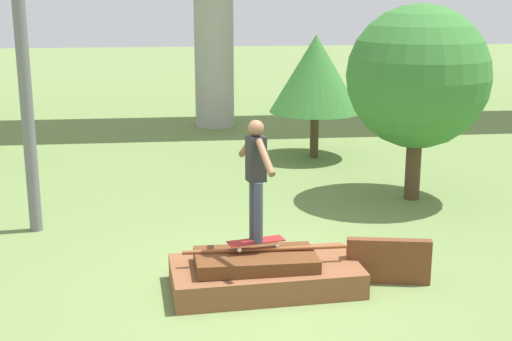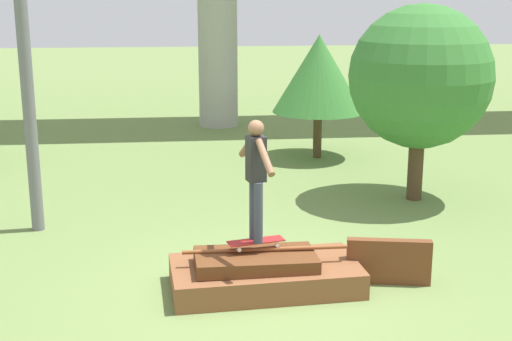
{
  "view_description": "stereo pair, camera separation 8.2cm",
  "coord_description": "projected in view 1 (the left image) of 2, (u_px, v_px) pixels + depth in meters",
  "views": [
    {
      "loc": [
        -1.11,
        -8.64,
        3.84
      ],
      "look_at": [
        -0.12,
        0.03,
        1.6
      ],
      "focal_mm": 50.0,
      "sensor_mm": 36.0,
      "label": 1
    },
    {
      "loc": [
        -1.02,
        -8.65,
        3.84
      ],
      "look_at": [
        -0.12,
        0.03,
        1.6
      ],
      "focal_mm": 50.0,
      "sensor_mm": 36.0,
      "label": 2
    }
  ],
  "objects": [
    {
      "name": "scrap_pile",
      "position": [
        264.0,
        273.0,
        9.32
      ],
      "size": [
        2.53,
        1.4,
        0.57
      ],
      "color": "brown",
      "rests_on": "ground_plane"
    },
    {
      "name": "ground_plane",
      "position": [
        265.0,
        288.0,
        9.39
      ],
      "size": [
        80.0,
        80.0,
        0.0
      ],
      "primitive_type": "plane",
      "color": "olive"
    },
    {
      "name": "skateboard",
      "position": [
        256.0,
        242.0,
        9.25
      ],
      "size": [
        0.77,
        0.38,
        0.09
      ],
      "color": "maroon",
      "rests_on": "scrap_pile"
    },
    {
      "name": "scrap_plank_loose",
      "position": [
        388.0,
        261.0,
        9.49
      ],
      "size": [
        1.12,
        0.35,
        0.61
      ],
      "color": "brown",
      "rests_on": "ground_plane"
    },
    {
      "name": "tree_behind_left",
      "position": [
        316.0,
        74.0,
        16.17
      ],
      "size": [
        2.1,
        2.1,
        2.83
      ],
      "color": "#4C3823",
      "rests_on": "ground_plane"
    },
    {
      "name": "skater",
      "position": [
        256.0,
        172.0,
        9.02
      ],
      "size": [
        0.36,
        1.18,
        1.59
      ],
      "color": "#383D4C",
      "rests_on": "skateboard"
    },
    {
      "name": "tree_mid_back",
      "position": [
        418.0,
        77.0,
        12.81
      ],
      "size": [
        2.59,
        2.59,
        3.59
      ],
      "color": "#4C3823",
      "rests_on": "ground_plane"
    }
  ]
}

